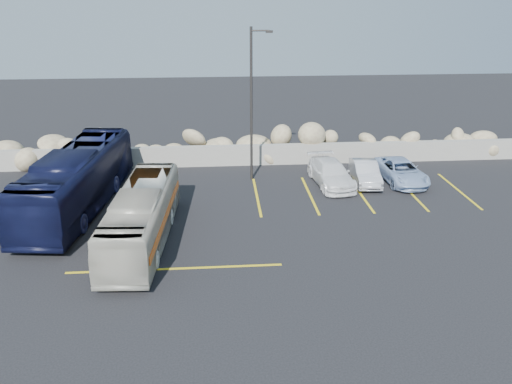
{
  "coord_description": "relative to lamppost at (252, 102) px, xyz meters",
  "views": [
    {
      "loc": [
        0.77,
        -16.13,
        9.61
      ],
      "look_at": [
        2.32,
        4.0,
        1.46
      ],
      "focal_mm": 35.0,
      "sensor_mm": 36.0,
      "label": 1
    }
  ],
  "objects": [
    {
      "name": "ground",
      "position": [
        -2.56,
        -9.5,
        -4.3
      ],
      "size": [
        90.0,
        90.0,
        0.0
      ],
      "primitive_type": "plane",
      "color": "black",
      "rests_on": "ground"
    },
    {
      "name": "seawall",
      "position": [
        -2.56,
        2.5,
        -3.7
      ],
      "size": [
        60.0,
        0.4,
        1.2
      ],
      "primitive_type": "cube",
      "color": "gray",
      "rests_on": "ground"
    },
    {
      "name": "riprap_pile",
      "position": [
        -2.56,
        3.7,
        -3.0
      ],
      "size": [
        54.0,
        2.8,
        2.6
      ],
      "primitive_type": null,
      "color": "#9B8566",
      "rests_on": "ground"
    },
    {
      "name": "parking_lines",
      "position": [
        2.09,
        -3.93,
        -4.29
      ],
      "size": [
        18.16,
        9.36,
        0.01
      ],
      "color": "gold",
      "rests_on": "ground"
    },
    {
      "name": "lamppost",
      "position": [
        0.0,
        0.0,
        0.0
      ],
      "size": [
        1.14,
        0.18,
        8.0
      ],
      "color": "#2F2C2A",
      "rests_on": "ground"
    },
    {
      "name": "vintage_bus",
      "position": [
        -4.98,
        -6.97,
        -3.15
      ],
      "size": [
        2.43,
        8.32,
        2.29
      ],
      "primitive_type": "imported",
      "rotation": [
        0.0,
        0.0,
        -0.06
      ],
      "color": "beige",
      "rests_on": "ground"
    },
    {
      "name": "tour_coach",
      "position": [
        -8.45,
        -3.22,
        -2.87
      ],
      "size": [
        3.5,
        10.41,
        2.84
      ],
      "primitive_type": "imported",
      "rotation": [
        0.0,
        0.0,
        -0.11
      ],
      "color": "black",
      "rests_on": "ground"
    },
    {
      "name": "car_b",
      "position": [
        5.99,
        -0.97,
        -3.71
      ],
      "size": [
        1.54,
        3.64,
        1.17
      ],
      "primitive_type": "imported",
      "rotation": [
        0.0,
        0.0,
        -0.09
      ],
      "color": "silver",
      "rests_on": "ground"
    },
    {
      "name": "car_c",
      "position": [
        4.1,
        -1.09,
        -3.67
      ],
      "size": [
        2.16,
        4.43,
        1.24
      ],
      "primitive_type": "imported",
      "rotation": [
        0.0,
        0.0,
        0.1
      ],
      "color": "white",
      "rests_on": "ground"
    },
    {
      "name": "car_d",
      "position": [
        7.97,
        -0.95,
        -3.72
      ],
      "size": [
        2.18,
        4.27,
        1.16
      ],
      "primitive_type": "imported",
      "rotation": [
        0.0,
        0.0,
        0.06
      ],
      "color": "#93ACD1",
      "rests_on": "ground"
    }
  ]
}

